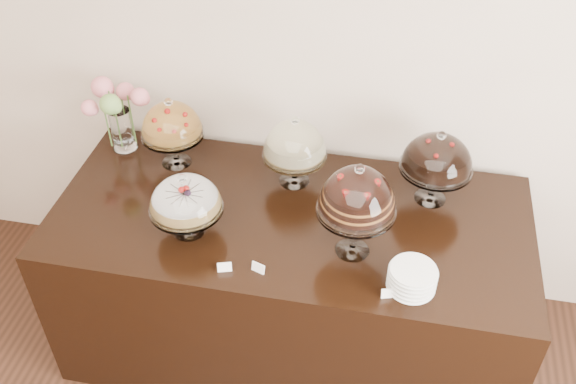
% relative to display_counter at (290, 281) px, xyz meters
% --- Properties ---
extents(wall_back, '(5.00, 0.04, 3.00)m').
position_rel_display_counter_xyz_m(wall_back, '(0.08, 0.55, 1.05)').
color(wall_back, beige).
rests_on(wall_back, ground).
extents(display_counter, '(2.20, 1.00, 0.90)m').
position_rel_display_counter_xyz_m(display_counter, '(0.00, 0.00, 0.00)').
color(display_counter, black).
rests_on(display_counter, ground).
extents(cake_stand_sugar_sponge, '(0.33, 0.33, 0.32)m').
position_rel_display_counter_xyz_m(cake_stand_sugar_sponge, '(-0.42, -0.19, 0.64)').
color(cake_stand_sugar_sponge, white).
rests_on(cake_stand_sugar_sponge, display_counter).
extents(cake_stand_choco_layer, '(0.33, 0.33, 0.47)m').
position_rel_display_counter_xyz_m(cake_stand_choco_layer, '(0.31, -0.17, 0.76)').
color(cake_stand_choco_layer, white).
rests_on(cake_stand_choco_layer, display_counter).
extents(cake_stand_cheesecake, '(0.31, 0.31, 0.37)m').
position_rel_display_counter_xyz_m(cake_stand_cheesecake, '(-0.03, 0.25, 0.68)').
color(cake_stand_cheesecake, white).
rests_on(cake_stand_cheesecake, display_counter).
extents(cake_stand_dark_choco, '(0.34, 0.34, 0.38)m').
position_rel_display_counter_xyz_m(cake_stand_dark_choco, '(0.63, 0.24, 0.70)').
color(cake_stand_dark_choco, white).
rests_on(cake_stand_dark_choco, display_counter).
extents(cake_stand_fruit_tart, '(0.31, 0.31, 0.38)m').
position_rel_display_counter_xyz_m(cake_stand_fruit_tart, '(-0.64, 0.28, 0.69)').
color(cake_stand_fruit_tart, white).
rests_on(cake_stand_fruit_tart, display_counter).
extents(flower_vase, '(0.32, 0.27, 0.38)m').
position_rel_display_counter_xyz_m(flower_vase, '(-0.95, 0.34, 0.69)').
color(flower_vase, white).
rests_on(flower_vase, display_counter).
extents(plate_stack, '(0.19, 0.19, 0.10)m').
position_rel_display_counter_xyz_m(plate_stack, '(0.57, -0.33, 0.50)').
color(plate_stack, white).
rests_on(plate_stack, display_counter).
extents(price_card_left, '(0.06, 0.03, 0.04)m').
position_rel_display_counter_xyz_m(price_card_left, '(-0.20, -0.39, 0.47)').
color(price_card_left, white).
rests_on(price_card_left, display_counter).
extents(price_card_right, '(0.06, 0.03, 0.04)m').
position_rel_display_counter_xyz_m(price_card_right, '(0.48, -0.40, 0.47)').
color(price_card_right, white).
rests_on(price_card_right, display_counter).
extents(price_card_extra, '(0.06, 0.03, 0.04)m').
position_rel_display_counter_xyz_m(price_card_extra, '(-0.06, -0.37, 0.47)').
color(price_card_extra, white).
rests_on(price_card_extra, display_counter).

